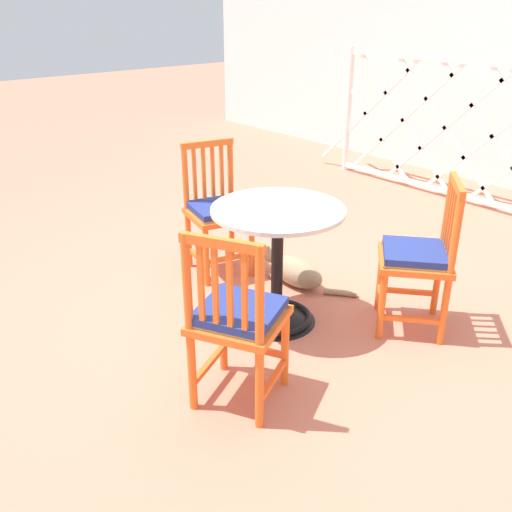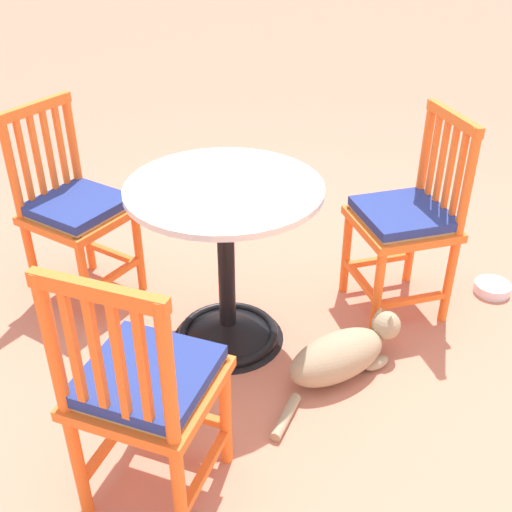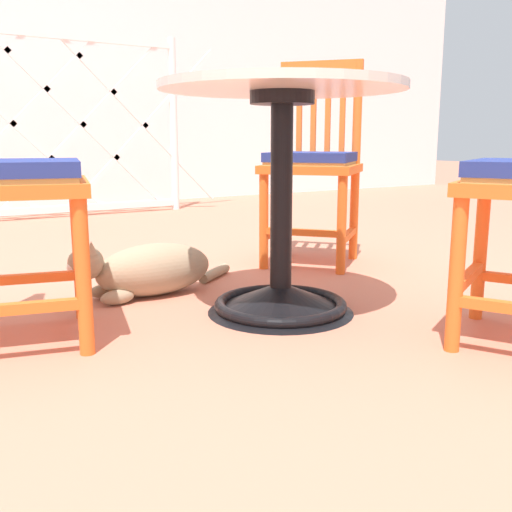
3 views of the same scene
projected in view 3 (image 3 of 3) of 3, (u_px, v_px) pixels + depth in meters
name	position (u px, v px, depth m)	size (l,w,h in m)	color
ground_plane	(264.00, 323.00, 1.81)	(24.00, 24.00, 0.00)	#C6755B
building_wall_backdrop	(7.00, 32.00, 4.64)	(10.00, 0.20, 2.80)	white
cafe_table	(281.00, 227.00, 1.87)	(0.76, 0.76, 0.73)	black
orange_chair_tucked_in	(313.00, 165.00, 2.61)	(0.56, 0.56, 0.91)	orange
orange_chair_by_planter	(1.00, 182.00, 1.56)	(0.49, 0.49, 0.91)	orange
tabby_cat	(145.00, 270.00, 2.10)	(0.72, 0.30, 0.23)	#9E896B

